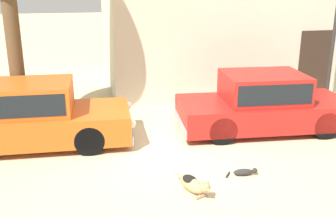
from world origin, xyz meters
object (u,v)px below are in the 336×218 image
parked_sedan_second (263,102)px  stray_cat (244,172)px  stray_dog_spotted (193,184)px  street_lamp (335,27)px  parked_sedan_nearest (27,115)px

parked_sedan_second → stray_cat: parked_sedan_second is taller
stray_dog_spotted → street_lamp: size_ratio=0.27×
parked_sedan_second → stray_dog_spotted: size_ratio=4.68×
parked_sedan_second → street_lamp: (2.82, 1.64, 1.57)m
parked_sedan_nearest → stray_dog_spotted: 4.17m
parked_sedan_nearest → street_lamp: street_lamp is taller
parked_sedan_nearest → stray_cat: (4.16, -2.39, -0.64)m
stray_dog_spotted → parked_sedan_nearest: bearing=-156.5°
stray_dog_spotted → stray_cat: 1.20m
parked_sedan_second → stray_cat: (-1.37, -2.25, -0.63)m
stray_cat → parked_sedan_nearest: bearing=155.8°
parked_sedan_nearest → stray_dog_spotted: (3.04, -2.81, -0.55)m
stray_dog_spotted → stray_cat: (1.13, 0.41, -0.09)m
parked_sedan_nearest → stray_dog_spotted: bearing=-40.4°
street_lamp → stray_dog_spotted: bearing=-141.1°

